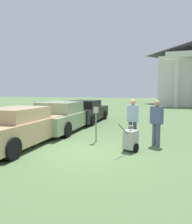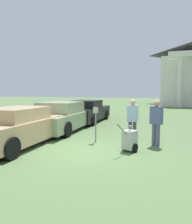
{
  "view_description": "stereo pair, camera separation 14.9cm",
  "coord_description": "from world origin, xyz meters",
  "px_view_note": "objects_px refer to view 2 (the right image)",
  "views": [
    {
      "loc": [
        2.62,
        -6.58,
        1.95
      ],
      "look_at": [
        -0.28,
        1.92,
        1.1
      ],
      "focal_mm": 35.0,
      "sensor_mm": 36.0,
      "label": 1
    },
    {
      "loc": [
        2.76,
        -6.53,
        1.95
      ],
      "look_at": [
        -0.28,
        1.92,
        1.1
      ],
      "focal_mm": 35.0,
      "sensor_mm": 36.0,
      "label": 2
    }
  ],
  "objects_px": {
    "parked_car_tan": "(20,127)",
    "equipment_cart": "(130,140)",
    "parked_car_black": "(87,112)",
    "person_supervisor": "(156,120)",
    "parking_meter": "(96,118)",
    "person_worker": "(132,118)",
    "parked_car_sage": "(62,117)"
  },
  "relations": [
    {
      "from": "person_worker",
      "to": "parking_meter",
      "type": "bearing_deg",
      "value": 13.89
    },
    {
      "from": "parking_meter",
      "to": "parked_car_tan",
      "type": "bearing_deg",
      "value": -151.28
    },
    {
      "from": "person_supervisor",
      "to": "person_worker",
      "type": "bearing_deg",
      "value": 10.22
    },
    {
      "from": "equipment_cart",
      "to": "parked_car_tan",
      "type": "bearing_deg",
      "value": -153.88
    },
    {
      "from": "parked_car_tan",
      "to": "parked_car_sage",
      "type": "bearing_deg",
      "value": 87.14
    },
    {
      "from": "parked_car_tan",
      "to": "parked_car_sage",
      "type": "distance_m",
      "value": 3.22
    },
    {
      "from": "parked_car_tan",
      "to": "person_supervisor",
      "type": "height_order",
      "value": "person_supervisor"
    },
    {
      "from": "parked_car_sage",
      "to": "equipment_cart",
      "type": "height_order",
      "value": "parked_car_sage"
    },
    {
      "from": "parked_car_sage",
      "to": "parked_car_black",
      "type": "bearing_deg",
      "value": 87.15
    },
    {
      "from": "parking_meter",
      "to": "equipment_cart",
      "type": "bearing_deg",
      "value": -29.85
    },
    {
      "from": "parked_car_tan",
      "to": "parked_car_sage",
      "type": "relative_size",
      "value": 1.05
    },
    {
      "from": "equipment_cart",
      "to": "person_worker",
      "type": "bearing_deg",
      "value": 115.69
    },
    {
      "from": "parked_car_sage",
      "to": "parked_car_black",
      "type": "height_order",
      "value": "parked_car_sage"
    },
    {
      "from": "person_supervisor",
      "to": "equipment_cart",
      "type": "distance_m",
      "value": 1.36
    },
    {
      "from": "parked_car_sage",
      "to": "parked_car_tan",
      "type": "bearing_deg",
      "value": -92.86
    },
    {
      "from": "parked_car_black",
      "to": "person_worker",
      "type": "xyz_separation_m",
      "value": [
        3.79,
        -4.74,
        0.29
      ]
    },
    {
      "from": "parked_car_sage",
      "to": "person_worker",
      "type": "relative_size",
      "value": 3.08
    },
    {
      "from": "parked_car_tan",
      "to": "person_supervisor",
      "type": "bearing_deg",
      "value": 14.9
    },
    {
      "from": "person_worker",
      "to": "equipment_cart",
      "type": "height_order",
      "value": "person_worker"
    },
    {
      "from": "parked_car_sage",
      "to": "person_supervisor",
      "type": "xyz_separation_m",
      "value": [
        4.69,
        -1.72,
        0.26
      ]
    },
    {
      "from": "parked_car_black",
      "to": "person_worker",
      "type": "height_order",
      "value": "person_worker"
    },
    {
      "from": "parked_car_sage",
      "to": "person_supervisor",
      "type": "height_order",
      "value": "person_supervisor"
    },
    {
      "from": "parked_car_black",
      "to": "person_supervisor",
      "type": "relative_size",
      "value": 3.03
    },
    {
      "from": "parked_car_tan",
      "to": "equipment_cart",
      "type": "xyz_separation_m",
      "value": [
        3.94,
        0.5,
        -0.27
      ]
    },
    {
      "from": "parking_meter",
      "to": "person_supervisor",
      "type": "xyz_separation_m",
      "value": [
        2.23,
        0.15,
        -0.01
      ]
    },
    {
      "from": "parked_car_tan",
      "to": "person_supervisor",
      "type": "relative_size",
      "value": 3.24
    },
    {
      "from": "parked_car_tan",
      "to": "equipment_cart",
      "type": "height_order",
      "value": "parked_car_tan"
    },
    {
      "from": "parking_meter",
      "to": "equipment_cart",
      "type": "xyz_separation_m",
      "value": [
        1.48,
        -0.85,
        -0.55
      ]
    },
    {
      "from": "parked_car_black",
      "to": "parking_meter",
      "type": "distance_m",
      "value": 5.75
    },
    {
      "from": "parking_meter",
      "to": "parked_car_sage",
      "type": "bearing_deg",
      "value": 142.67
    },
    {
      "from": "parked_car_sage",
      "to": "person_worker",
      "type": "xyz_separation_m",
      "value": [
        3.79,
        -1.42,
        0.27
      ]
    },
    {
      "from": "parking_meter",
      "to": "person_worker",
      "type": "distance_m",
      "value": 1.4
    }
  ]
}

